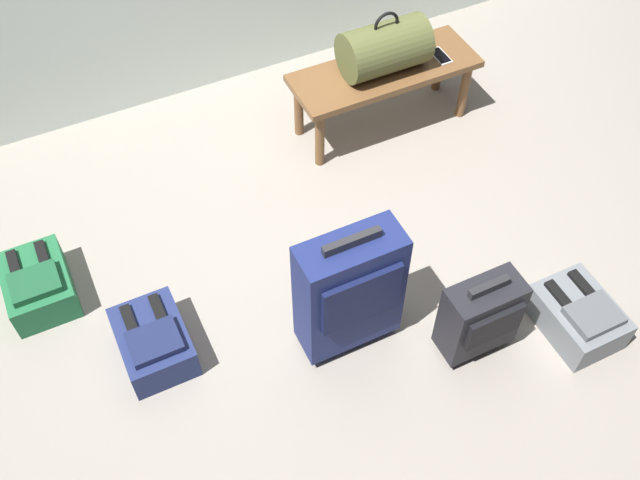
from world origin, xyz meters
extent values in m
plane|color=gray|center=(0.00, 0.00, 0.00)|extent=(6.60, 6.60, 0.00)
cube|color=brown|center=(0.69, 0.81, 0.36)|extent=(1.00, 0.36, 0.04)
cylinder|color=brown|center=(0.25, 0.68, 0.17)|extent=(0.05, 0.05, 0.35)
cylinder|color=brown|center=(1.13, 0.68, 0.17)|extent=(0.05, 0.05, 0.35)
cylinder|color=brown|center=(0.25, 0.94, 0.17)|extent=(0.05, 0.05, 0.35)
cylinder|color=brown|center=(1.13, 0.94, 0.17)|extent=(0.05, 0.05, 0.35)
cylinder|color=#51562D|center=(0.68, 0.81, 0.51)|extent=(0.44, 0.26, 0.26)
torus|color=black|center=(0.68, 0.81, 0.65)|extent=(0.14, 0.02, 0.14)
cube|color=silver|center=(1.00, 0.77, 0.39)|extent=(0.07, 0.14, 0.01)
cube|color=black|center=(1.00, 0.77, 0.39)|extent=(0.06, 0.13, 0.00)
cube|color=navy|center=(-0.11, -0.33, 0.35)|extent=(0.43, 0.18, 0.60)
cube|color=#11183E|center=(-0.11, -0.44, 0.43)|extent=(0.34, 0.02, 0.27)
cube|color=#262628|center=(-0.11, -0.33, 0.67)|extent=(0.24, 0.03, 0.04)
cylinder|color=black|center=(-0.26, -0.27, 0.03)|extent=(0.02, 0.05, 0.05)
cylinder|color=black|center=(0.04, -0.27, 0.03)|extent=(0.02, 0.05, 0.05)
cube|color=black|center=(0.36, -0.61, 0.23)|extent=(0.32, 0.16, 0.37)
cube|color=black|center=(0.36, -0.70, 0.28)|extent=(0.26, 0.02, 0.17)
cube|color=#262628|center=(0.36, -0.61, 0.44)|extent=(0.18, 0.03, 0.04)
cylinder|color=black|center=(0.25, -0.55, 0.03)|extent=(0.02, 0.05, 0.05)
cylinder|color=black|center=(0.47, -0.55, 0.03)|extent=(0.02, 0.05, 0.05)
cube|color=navy|center=(-0.89, -0.05, 0.09)|extent=(0.28, 0.38, 0.17)
cube|color=#182045|center=(-0.89, -0.12, 0.19)|extent=(0.21, 0.17, 0.04)
cube|color=black|center=(-0.95, 0.02, 0.18)|extent=(0.04, 0.19, 0.02)
cube|color=black|center=(-0.82, 0.02, 0.18)|extent=(0.04, 0.19, 0.02)
cube|color=slate|center=(0.82, -0.73, 0.09)|extent=(0.28, 0.38, 0.17)
cube|color=#515559|center=(0.82, -0.80, 0.19)|extent=(0.21, 0.17, 0.04)
cube|color=black|center=(0.75, -0.66, 0.18)|extent=(0.04, 0.19, 0.02)
cube|color=black|center=(0.88, -0.66, 0.18)|extent=(0.04, 0.19, 0.02)
cube|color=#1E6038|center=(-1.26, 0.46, 0.09)|extent=(0.28, 0.38, 0.17)
cube|color=#184D2C|center=(-1.26, 0.39, 0.19)|extent=(0.21, 0.17, 0.04)
cube|color=black|center=(-1.33, 0.53, 0.18)|extent=(0.04, 0.19, 0.02)
cube|color=black|center=(-1.20, 0.53, 0.18)|extent=(0.04, 0.19, 0.02)
camera|label=1|loc=(-0.93, -1.77, 2.75)|focal=40.45mm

